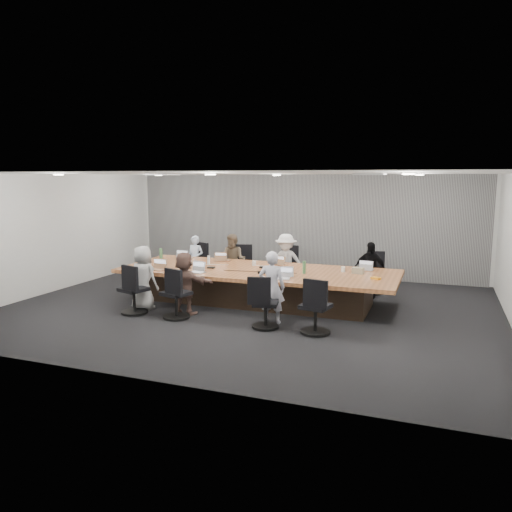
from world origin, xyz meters
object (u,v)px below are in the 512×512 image
(chair_4, at_px, (134,293))
(chair_5, at_px, (176,297))
(conference_table, at_px, (258,285))
(person_3, at_px, (370,270))
(chair_1, at_px, (239,268))
(bottle_green_left, at_px, (161,254))
(chair_7, at_px, (315,311))
(person_4, at_px, (143,278))
(chair_2, at_px, (290,270))
(snack_packet, at_px, (376,278))
(laptop_1, at_px, (225,260))
(laptop_3, at_px, (367,269))
(chair_3, at_px, (372,278))
(person_0, at_px, (195,260))
(chair_0, at_px, (202,266))
(laptop_0, at_px, (185,258))
(laptop_6, at_px, (281,278))
(chair_6, at_px, (265,307))
(bottle_green_right, at_px, (304,267))
(person_5, at_px, (185,283))
(bottle_clear, at_px, (209,260))
(stapler, at_px, (261,272))
(canvas_bag, at_px, (358,271))
(laptop_5, at_px, (197,272))
(laptop_2, at_px, (279,264))
(mug_brown, at_px, (143,263))
(person_2, at_px, (286,262))
(laptop_4, at_px, (157,269))

(chair_4, bearing_deg, chair_5, 17.58)
(conference_table, relative_size, person_3, 4.68)
(chair_1, height_order, bottle_green_left, bottle_green_left)
(chair_7, bearing_deg, person_4, -174.26)
(chair_2, distance_m, snack_packet, 2.99)
(laptop_1, relative_size, laptop_3, 0.99)
(chair_5, bearing_deg, laptop_3, 55.96)
(chair_2, height_order, chair_3, chair_2)
(person_0, bearing_deg, chair_0, 93.64)
(chair_5, relative_size, bottle_green_left, 2.99)
(laptop_0, height_order, laptop_1, same)
(chair_1, bearing_deg, person_4, 57.70)
(laptop_6, relative_size, snack_packet, 2.05)
(laptop_3, height_order, laptop_6, same)
(chair_6, relative_size, snack_packet, 4.42)
(conference_table, bearing_deg, bottle_green_right, -5.10)
(laptop_1, distance_m, person_3, 3.41)
(conference_table, bearing_deg, person_5, -128.14)
(chair_3, distance_m, laptop_3, 0.97)
(chair_2, bearing_deg, snack_packet, 158.21)
(laptop_1, distance_m, bottle_clear, 0.63)
(laptop_0, relative_size, person_5, 0.24)
(bottle_green_left, distance_m, stapler, 3.01)
(laptop_3, height_order, person_5, person_5)
(chair_5, height_order, laptop_6, chair_5)
(chair_4, height_order, laptop_0, chair_4)
(bottle_green_right, height_order, canvas_bag, bottle_green_right)
(laptop_5, relative_size, laptop_6, 0.87)
(chair_2, relative_size, person_0, 0.71)
(laptop_3, xyz_separation_m, bottle_clear, (-3.49, -0.61, 0.09))
(chair_0, distance_m, laptop_0, 0.97)
(chair_3, height_order, laptop_3, chair_3)
(person_0, height_order, bottle_clear, person_0)
(laptop_2, height_order, person_5, person_5)
(person_0, distance_m, snack_packet, 4.99)
(chair_3, xyz_separation_m, mug_brown, (-4.88, -2.08, 0.40))
(laptop_5, bearing_deg, person_2, 70.17)
(stapler, bearing_deg, canvas_bag, 8.78)
(chair_0, distance_m, mug_brown, 2.16)
(person_2, distance_m, mug_brown, 3.36)
(person_2, xyz_separation_m, laptop_5, (-1.29, -2.15, 0.06))
(chair_6, xyz_separation_m, laptop_3, (1.45, 2.50, 0.36))
(chair_5, bearing_deg, person_0, 129.42)
(chair_2, relative_size, chair_7, 1.06)
(laptop_1, distance_m, laptop_5, 1.60)
(conference_table, relative_size, bottle_green_right, 22.95)
(person_2, relative_size, laptop_4, 4.01)
(person_0, distance_m, bottle_green_left, 1.08)
(laptop_2, height_order, bottle_green_left, bottle_green_left)
(person_3, xyz_separation_m, laptop_3, (0.00, -0.55, 0.11))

